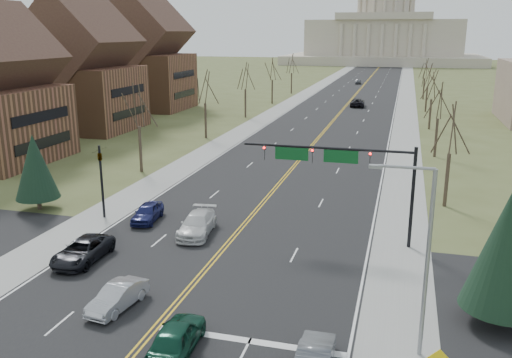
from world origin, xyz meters
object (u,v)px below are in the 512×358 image
Objects in this scene: car_far_nb at (357,102)px; car_far_sb at (358,82)px; signal_left at (101,173)px; car_sb_inner_second at (197,224)px; car_nb_inner_lead at (177,336)px; car_sb_outer_second at (147,212)px; car_nb_outer_lead at (315,357)px; car_sb_outer_lead at (83,251)px; car_sb_inner_lead at (118,297)px; street_light at (422,251)px; signal_mast at (340,163)px.

car_far_nb is 1.48× the size of car_far_sb.
car_far_sb is (9.70, 124.26, -3.02)m from signal_left.
car_sb_inner_second is at bearing 83.08° from car_far_nb.
car_nb_inner_lead reaches higher than car_sb_outer_second.
car_far_nb is at bearing -87.97° from car_nb_outer_lead.
signal_left reaches higher than car_sb_outer_lead.
car_sb_inner_lead is 87.72m from car_far_nb.
car_far_nb reaches higher than car_sb_inner_lead.
car_sb_outer_second reaches higher than car_nb_outer_lead.
street_light reaches higher than car_nb_outer_lead.
car_far_sb is at bearing -87.66° from car_nb_outer_lead.
car_sb_outer_second reaches higher than car_sb_inner_lead.
street_light is at bearing -29.12° from signal_left.
signal_left is at bearing 175.34° from car_sb_outer_second.
signal_mast is at bearing -0.00° from signal_left.
signal_mast is 2.83× the size of car_nb_outer_lead.
car_sb_inner_second reaches higher than car_sb_outer_lead.
car_sb_outer_lead is 0.88× the size of car_far_nb.
car_sb_outer_lead is at bearing 144.43° from car_sb_inner_lead.
street_light is 2.15× the size of car_sb_outer_second.
car_far_nb is at bearing 79.08° from car_sb_inner_second.
signal_left is 9.30m from car_sb_inner_second.
car_sb_outer_second is (-4.88, 1.65, -0.06)m from car_sb_inner_second.
street_light is 138.60m from car_far_sb.
car_sb_outer_lead is 83.16m from car_far_nb.
car_sb_outer_lead is (-10.18, 8.08, -0.06)m from car_nb_inner_lead.
street_light is at bearing 6.70° from car_sb_inner_lead.
car_far_nb is at bearing 96.75° from street_light.
car_nb_inner_lead is 0.88× the size of car_sb_outer_lead.
car_sb_outer_second is (-16.15, 16.20, 0.01)m from car_nb_outer_lead.
car_nb_outer_lead is 0.83× the size of car_sb_outer_lead.
car_nb_outer_lead is (6.55, 0.17, -0.07)m from car_nb_inner_lead.
signal_mast is 17.52m from car_sb_inner_lead.
street_light is (24.24, -13.50, 1.51)m from signal_left.
signal_left is 16.08m from car_sb_inner_lead.
street_light is 1.54× the size of car_far_nb.
car_sb_inner_second is 1.27× the size of car_sb_outer_second.
car_sb_outer_second is at bearing 2.12° from signal_left.
car_nb_outer_lead is at bearing -6.32° from car_sb_inner_lead.
car_far_nb is (5.14, 75.85, 0.04)m from car_sb_inner_second.
street_light reaches higher than car_far_sb.
car_sb_outer_lead is at bearing 79.63° from car_far_nb.
street_light is 22.14m from car_sb_outer_lead.
signal_mast reaches higher than car_sb_outer_second.
car_nb_outer_lead is (1.03, -16.06, -5.04)m from signal_mast.
street_light is 24.96m from car_sb_outer_second.
car_nb_outer_lead is at bearing -149.03° from street_light.
signal_left is at bearing 163.12° from car_sb_inner_second.
signal_mast is at bearing -88.19° from car_nb_outer_lead.
signal_mast is at bearing -86.48° from car_far_sb.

